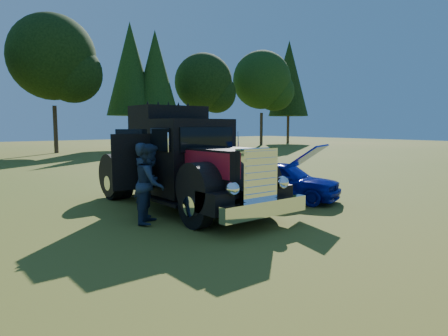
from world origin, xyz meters
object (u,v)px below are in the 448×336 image
diamond_t_truck (185,165)px  spectator_near (143,180)px  spectator_far (151,184)px  hotrod_coupe (282,180)px

diamond_t_truck → spectator_near: bearing=-174.4°
spectator_near → spectator_far: spectator_far is taller
spectator_near → spectator_far: size_ratio=0.99×
spectator_near → diamond_t_truck: bearing=-80.7°
diamond_t_truck → spectator_far: (-1.59, -0.91, -0.29)m
spectator_far → spectator_near: bearing=27.8°
hotrod_coupe → spectator_far: size_ratio=2.16×
hotrod_coupe → spectator_far: bearing=-178.6°
hotrod_coupe → spectator_near: size_ratio=2.17×
diamond_t_truck → spectator_near: diamond_t_truck is taller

